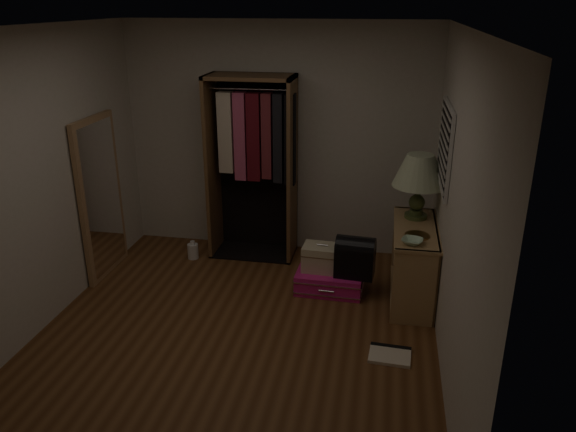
# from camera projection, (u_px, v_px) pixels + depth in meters

# --- Properties ---
(ground) EXTENTS (4.00, 4.00, 0.00)m
(ground) POSITION_uv_depth(u_px,v_px,m) (236.00, 336.00, 4.97)
(ground) COLOR #583319
(ground) RESTS_ON ground
(room_walls) EXTENTS (3.52, 4.02, 2.60)m
(room_walls) POSITION_uv_depth(u_px,v_px,m) (240.00, 173.00, 4.46)
(room_walls) COLOR beige
(room_walls) RESTS_ON ground
(console_bookshelf) EXTENTS (0.42, 1.12, 0.75)m
(console_bookshelf) POSITION_uv_depth(u_px,v_px,m) (413.00, 259.00, 5.53)
(console_bookshelf) COLOR #AA8252
(console_bookshelf) RESTS_ON ground
(open_wardrobe) EXTENTS (0.97, 0.50, 2.05)m
(open_wardrobe) POSITION_uv_depth(u_px,v_px,m) (255.00, 152.00, 6.20)
(open_wardrobe) COLOR brown
(open_wardrobe) RESTS_ON ground
(floor_mirror) EXTENTS (0.06, 0.80, 1.70)m
(floor_mirror) POSITION_uv_depth(u_px,v_px,m) (101.00, 198.00, 5.87)
(floor_mirror) COLOR #A3794F
(floor_mirror) RESTS_ON ground
(pink_suitcase) EXTENTS (0.70, 0.52, 0.21)m
(pink_suitcase) POSITION_uv_depth(u_px,v_px,m) (330.00, 280.00, 5.74)
(pink_suitcase) COLOR #D11979
(pink_suitcase) RESTS_ON ground
(train_case) EXTENTS (0.41, 0.29, 0.28)m
(train_case) POSITION_uv_depth(u_px,v_px,m) (322.00, 258.00, 5.68)
(train_case) COLOR #C2B894
(train_case) RESTS_ON pink_suitcase
(black_bag) EXTENTS (0.40, 0.28, 0.42)m
(black_bag) POSITION_uv_depth(u_px,v_px,m) (355.00, 256.00, 5.54)
(black_bag) COLOR black
(black_bag) RESTS_ON pink_suitcase
(table_lamp) EXTENTS (0.68, 0.68, 0.65)m
(table_lamp) POSITION_uv_depth(u_px,v_px,m) (419.00, 172.00, 5.43)
(table_lamp) COLOR #3E4D25
(table_lamp) RESTS_ON console_bookshelf
(brass_tray) EXTENTS (0.27, 0.27, 0.01)m
(brass_tray) POSITION_uv_depth(u_px,v_px,m) (417.00, 235.00, 5.16)
(brass_tray) COLOR olive
(brass_tray) RESTS_ON console_bookshelf
(ceramic_bowl) EXTENTS (0.23, 0.23, 0.05)m
(ceramic_bowl) POSITION_uv_depth(u_px,v_px,m) (412.00, 241.00, 5.00)
(ceramic_bowl) COLOR #B4D8B7
(ceramic_bowl) RESTS_ON console_bookshelf
(white_jug) EXTENTS (0.16, 0.16, 0.22)m
(white_jug) POSITION_uv_depth(u_px,v_px,m) (193.00, 251.00, 6.44)
(white_jug) COLOR silver
(white_jug) RESTS_ON ground
(floor_book) EXTENTS (0.36, 0.29, 0.03)m
(floor_book) POSITION_uv_depth(u_px,v_px,m) (390.00, 354.00, 4.70)
(floor_book) COLOR beige
(floor_book) RESTS_ON ground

